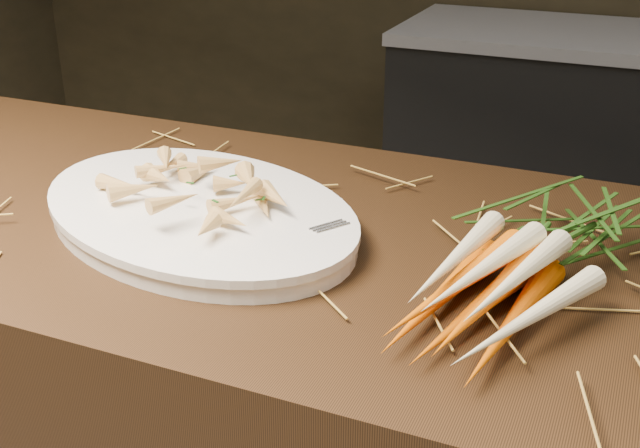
# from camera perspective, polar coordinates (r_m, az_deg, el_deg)

# --- Properties ---
(straw_bedding) EXTENTS (1.40, 0.60, 0.02)m
(straw_bedding) POSITION_cam_1_polar(r_m,az_deg,el_deg) (1.04, 7.82, -1.61)
(straw_bedding) COLOR #AD7F38
(straw_bedding) RESTS_ON main_counter
(root_veg_bunch) EXTENTS (0.25, 0.51, 0.09)m
(root_veg_bunch) POSITION_cam_1_polar(r_m,az_deg,el_deg) (0.98, 14.78, -1.47)
(root_veg_bunch) COLOR #C64303
(root_veg_bunch) RESTS_ON main_counter
(serving_platter) EXTENTS (0.61, 0.51, 0.03)m
(serving_platter) POSITION_cam_1_polar(r_m,az_deg,el_deg) (1.12, -8.70, 0.62)
(serving_platter) COLOR white
(serving_platter) RESTS_ON main_counter
(roasted_veg_heap) EXTENTS (0.30, 0.27, 0.06)m
(roasted_veg_heap) POSITION_cam_1_polar(r_m,az_deg,el_deg) (1.10, -8.84, 2.63)
(roasted_veg_heap) COLOR tan
(roasted_veg_heap) RESTS_ON serving_platter
(serving_fork) EXTENTS (0.12, 0.17, 0.00)m
(serving_fork) POSITION_cam_1_polar(r_m,az_deg,el_deg) (0.97, -3.43, -2.08)
(serving_fork) COLOR silver
(serving_fork) RESTS_ON serving_platter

